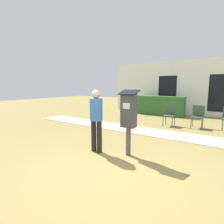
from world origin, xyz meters
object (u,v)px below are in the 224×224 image
at_px(parking_meter, 129,114).
at_px(outdoor_chair_left, 170,113).
at_px(person_standing, 96,116).
at_px(outdoor_chair_middle, 198,115).

distance_m(parking_meter, outdoor_chair_left, 3.89).
bearing_deg(parking_meter, person_standing, -162.47).
bearing_deg(outdoor_chair_middle, person_standing, -115.79).
bearing_deg(outdoor_chair_left, outdoor_chair_middle, 2.14).
xyz_separation_m(outdoor_chair_left, outdoor_chair_middle, (1.05, 0.23, 0.00)).
bearing_deg(parking_meter, outdoor_chair_middle, 76.77).
height_order(person_standing, outdoor_chair_middle, person_standing).
xyz_separation_m(parking_meter, outdoor_chair_middle, (0.96, 4.09, -0.49)).
distance_m(person_standing, outdoor_chair_middle, 4.69).
xyz_separation_m(parking_meter, outdoor_chair_left, (-0.09, 3.86, -0.49)).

